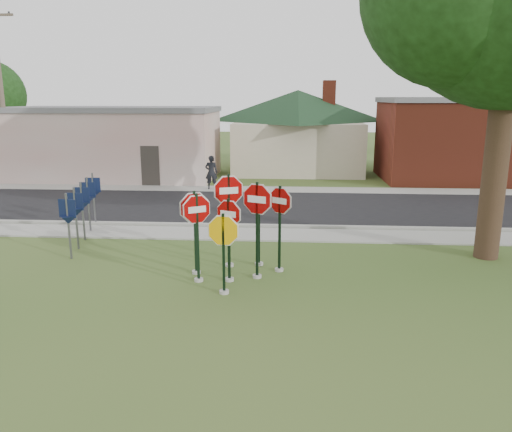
# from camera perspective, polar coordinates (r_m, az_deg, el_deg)

# --- Properties ---
(ground) EXTENTS (120.00, 120.00, 0.00)m
(ground) POSITION_cam_1_polar(r_m,az_deg,el_deg) (12.42, -3.42, -8.99)
(ground) COLOR #375520
(ground) RESTS_ON ground
(sidewalk_near) EXTENTS (60.00, 1.60, 0.06)m
(sidewalk_near) POSITION_cam_1_polar(r_m,az_deg,el_deg) (17.59, -1.19, -2.09)
(sidewalk_near) COLOR #989890
(sidewalk_near) RESTS_ON ground
(road) EXTENTS (60.00, 7.00, 0.04)m
(road) POSITION_cam_1_polar(r_m,az_deg,el_deg) (21.95, -0.18, 1.01)
(road) COLOR black
(road) RESTS_ON ground
(sidewalk_far) EXTENTS (60.00, 1.60, 0.06)m
(sidewalk_far) POSITION_cam_1_polar(r_m,az_deg,el_deg) (26.16, 0.48, 3.05)
(sidewalk_far) COLOR #989890
(sidewalk_far) RESTS_ON ground
(curb) EXTENTS (60.00, 0.20, 0.14)m
(curb) POSITION_cam_1_polar(r_m,az_deg,el_deg) (18.55, -0.93, -1.15)
(curb) COLOR #989890
(curb) RESTS_ON ground
(stop_sign_center) EXTENTS (0.90, 0.42, 2.32)m
(stop_sign_center) POSITION_cam_1_polar(r_m,az_deg,el_deg) (12.89, -3.13, -1.61)
(stop_sign_center) COLOR #A19D96
(stop_sign_center) RESTS_ON ground
(stop_sign_yellow) EXTENTS (1.05, 0.24, 2.14)m
(stop_sign_yellow) POSITION_cam_1_polar(r_m,az_deg,el_deg) (12.10, -3.74, -3.24)
(stop_sign_yellow) COLOR #A19D96
(stop_sign_yellow) RESTS_ON ground
(stop_sign_left) EXTENTS (0.89, 0.56, 2.46)m
(stop_sign_left) POSITION_cam_1_polar(r_m,az_deg,el_deg) (12.91, -6.73, -1.12)
(stop_sign_left) COLOR #A19D96
(stop_sign_left) RESTS_ON ground
(stop_sign_right) EXTENTS (1.05, 0.46, 2.72)m
(stop_sign_right) POSITION_cam_1_polar(r_m,az_deg,el_deg) (13.02, 0.13, 0.05)
(stop_sign_right) COLOR #A19D96
(stop_sign_right) RESTS_ON ground
(stop_sign_back_right) EXTENTS (1.03, 0.24, 2.46)m
(stop_sign_back_right) POSITION_cam_1_polar(r_m,az_deg,el_deg) (14.08, 0.36, 0.18)
(stop_sign_back_right) COLOR #A19D96
(stop_sign_back_right) RESTS_ON ground
(stop_sign_back_left) EXTENTS (1.08, 0.44, 2.79)m
(stop_sign_back_left) POSITION_cam_1_polar(r_m,az_deg,el_deg) (13.95, -3.13, 1.16)
(stop_sign_back_left) COLOR #A19D96
(stop_sign_back_left) RESTS_ON ground
(stop_sign_far_right) EXTENTS (0.84, 0.59, 2.51)m
(stop_sign_far_right) POSITION_cam_1_polar(r_m,az_deg,el_deg) (13.59, 2.73, -0.16)
(stop_sign_far_right) COLOR #A19D96
(stop_sign_far_right) RESTS_ON ground
(stop_sign_far_left) EXTENTS (1.01, 0.56, 2.43)m
(stop_sign_far_left) POSITION_cam_1_polar(r_m,az_deg,el_deg) (13.50, -7.00, -0.52)
(stop_sign_far_left) COLOR #A19D96
(stop_sign_far_left) RESTS_ON ground
(route_sign_row) EXTENTS (1.43, 4.63, 2.00)m
(route_sign_row) POSITION_cam_1_polar(r_m,az_deg,el_deg) (17.67, -19.24, 1.21)
(route_sign_row) COLOR #59595E
(route_sign_row) RESTS_ON ground
(building_stucco) EXTENTS (12.20, 6.20, 4.20)m
(building_stucco) POSITION_cam_1_polar(r_m,az_deg,el_deg) (31.31, -15.94, 8.16)
(building_stucco) COLOR beige
(building_stucco) RESTS_ON ground
(building_house) EXTENTS (11.60, 11.60, 6.20)m
(building_house) POSITION_cam_1_polar(r_m,az_deg,el_deg) (33.41, 4.78, 11.50)
(building_house) COLOR beige
(building_house) RESTS_ON ground
(building_brick) EXTENTS (10.20, 6.20, 4.75)m
(building_brick) POSITION_cam_1_polar(r_m,az_deg,el_deg) (31.77, 23.36, 8.12)
(building_brick) COLOR maroon
(building_brick) RESTS_ON ground
(utility_pole_near) EXTENTS (2.20, 0.26, 9.50)m
(utility_pole_near) POSITION_cam_1_polar(r_m,az_deg,el_deg) (30.78, -27.10, 12.42)
(utility_pole_near) COLOR brown
(utility_pole_near) RESTS_ON ground
(pedestrian) EXTENTS (0.68, 0.49, 1.75)m
(pedestrian) POSITION_cam_1_polar(r_m,az_deg,el_deg) (26.10, -5.13, 4.99)
(pedestrian) COLOR black
(pedestrian) RESTS_ON sidewalk_far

